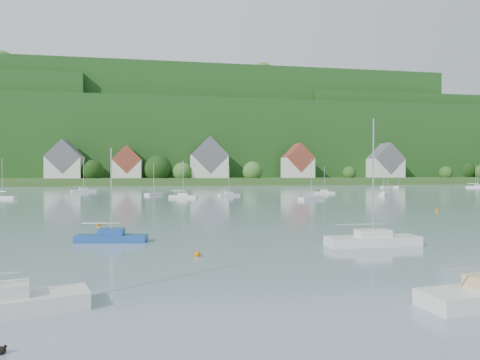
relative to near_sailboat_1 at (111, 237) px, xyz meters
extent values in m
cube|color=#2C511E|center=(18.15, 166.56, 1.09)|extent=(600.00, 60.00, 3.00)
cube|color=#123A12|center=(18.15, 241.56, 19.59)|extent=(620.00, 160.00, 40.00)
cube|color=#123A12|center=(28.15, 236.56, 27.59)|extent=(240.00, 130.00, 60.00)
cube|color=#123A12|center=(178.15, 221.56, 21.59)|extent=(200.00, 110.00, 48.00)
sphere|color=black|center=(157.50, 164.49, 5.99)|extent=(10.46, 10.46, 10.46)
sphere|color=#1F4514|center=(136.58, 151.46, 4.69)|extent=(6.45, 6.45, 6.45)
sphere|color=#2B6023|center=(11.36, 150.44, 5.25)|extent=(8.19, 8.19, 8.19)
sphere|color=#2B6023|center=(-33.81, 152.63, 4.70)|extent=(6.49, 6.49, 6.49)
sphere|color=#2B6023|center=(65.00, 158.64, 6.54)|extent=(12.16, 12.16, 12.16)
sphere|color=#2B6023|center=(41.14, 146.49, 5.43)|extent=(8.73, 8.73, 8.73)
sphere|color=black|center=(-25.72, 152.42, 5.62)|extent=(9.32, 9.32, 9.32)
sphere|color=#1F4514|center=(85.99, 148.24, 4.62)|extent=(6.24, 6.24, 6.24)
sphere|color=black|center=(107.58, 161.09, 5.24)|extent=(8.16, 8.16, 8.16)
sphere|color=black|center=(1.15, 152.91, 6.46)|extent=(11.92, 11.92, 11.92)
sphere|color=#1F4514|center=(-66.12, 229.70, 51.39)|extent=(10.29, 10.29, 10.29)
sphere|color=black|center=(-50.01, 217.94, 50.84)|extent=(7.18, 7.18, 7.18)
sphere|color=#1F4514|center=(57.65, 221.58, 59.83)|extent=(12.83, 12.83, 12.83)
sphere|color=#2B6023|center=(-21.77, 208.73, 59.02)|extent=(8.18, 8.18, 8.18)
sphere|color=#1F4514|center=(19.26, 246.21, 59.82)|extent=(12.73, 12.73, 12.73)
sphere|color=#1F4514|center=(101.55, 211.09, 59.60)|extent=(11.50, 11.50, 11.50)
sphere|color=#1F4514|center=(78.86, 241.44, 60.15)|extent=(14.65, 14.65, 14.65)
sphere|color=#2B6023|center=(57.40, 197.85, 59.68)|extent=(11.95, 11.95, 11.95)
sphere|color=#1F4514|center=(137.59, 205.13, 59.30)|extent=(9.76, 9.76, 9.76)
sphere|color=#2B6023|center=(-28.99, 240.85, 58.82)|extent=(7.07, 7.07, 7.07)
sphere|color=black|center=(14.68, 209.86, 59.03)|extent=(8.21, 8.21, 8.21)
sphere|color=#2B6023|center=(-4.67, 233.65, 59.73)|extent=(12.24, 12.24, 12.24)
sphere|color=#2B6023|center=(132.66, 209.53, 59.16)|extent=(9.00, 9.00, 9.00)
sphere|color=#2B6023|center=(-77.35, 202.45, 59.98)|extent=(13.65, 13.65, 13.65)
sphere|color=#1F4514|center=(119.18, 224.53, 58.99)|extent=(8.03, 8.03, 8.03)
sphere|color=#2B6023|center=(194.80, 224.86, 47.25)|extent=(9.52, 9.52, 9.52)
sphere|color=#2B6023|center=(118.63, 224.91, 48.21)|extent=(14.97, 14.97, 14.97)
sphere|color=black|center=(180.07, 195.41, 46.90)|extent=(7.52, 7.52, 7.52)
sphere|color=#1F4514|center=(96.82, 222.38, 47.30)|extent=(9.78, 9.78, 9.78)
sphere|color=#1F4514|center=(137.84, 221.27, 47.69)|extent=(12.02, 12.02, 12.02)
sphere|color=black|center=(156.05, 202.58, 47.61)|extent=(11.57, 11.57, 11.57)
sphere|color=#1F4514|center=(140.58, 189.29, 47.80)|extent=(12.65, 12.65, 12.65)
sphere|color=#2B6023|center=(160.79, 194.92, 47.04)|extent=(8.28, 8.28, 8.28)
sphere|color=black|center=(186.05, 230.86, 46.90)|extent=(7.47, 7.47, 7.47)
sphere|color=#2B6023|center=(117.29, 213.78, 47.25)|extent=(9.48, 9.48, 9.48)
sphere|color=black|center=(207.59, 237.77, 41.06)|extent=(8.43, 8.43, 8.43)
sphere|color=#1F4514|center=(-21.83, 228.69, 41.69)|extent=(12.01, 12.01, 12.01)
sphere|color=black|center=(200.22, 211.23, 41.96)|extent=(13.54, 13.54, 13.54)
sphere|color=black|center=(136.82, 218.91, 42.23)|extent=(15.08, 15.08, 15.08)
sphere|color=#2B6023|center=(126.56, 234.58, 42.39)|extent=(15.99, 15.99, 15.99)
sphere|color=black|center=(14.45, 238.76, 42.34)|extent=(15.72, 15.72, 15.72)
sphere|color=#2B6023|center=(236.56, 268.05, 42.07)|extent=(14.17, 14.17, 14.17)
sphere|color=#1F4514|center=(29.03, 234.48, 41.43)|extent=(10.54, 10.54, 10.54)
cube|color=silver|center=(-36.85, 153.56, 7.09)|extent=(14.00, 10.00, 9.00)
cube|color=#55555C|center=(-36.85, 153.56, 11.59)|extent=(14.00, 10.40, 14.00)
cube|color=silver|center=(-11.85, 155.56, 6.59)|extent=(12.00, 9.00, 8.00)
cube|color=brown|center=(-11.85, 155.56, 10.59)|extent=(12.00, 9.36, 12.00)
cube|color=silver|center=(23.15, 154.56, 7.59)|extent=(16.00, 11.00, 10.00)
cube|color=#55555C|center=(23.15, 154.56, 12.59)|extent=(16.00, 11.44, 16.00)
cube|color=silver|center=(63.15, 152.56, 7.09)|extent=(13.00, 10.00, 9.00)
cube|color=brown|center=(63.15, 152.56, 11.59)|extent=(13.00, 10.40, 13.00)
cube|color=silver|center=(108.15, 156.56, 7.09)|extent=(15.00, 10.00, 9.00)
cube|color=#55555C|center=(108.15, 156.56, 11.59)|extent=(15.00, 10.40, 15.00)
cube|color=#1C4590|center=(0.00, 0.00, -0.14)|extent=(5.51, 2.26, 0.54)
cube|color=#1C4590|center=(0.00, 0.00, 0.37)|extent=(2.01, 1.31, 0.50)
cylinder|color=silver|center=(0.00, 0.00, 3.47)|extent=(0.10, 0.10, 6.69)
cylinder|color=silver|center=(-0.79, 0.12, 1.02)|extent=(2.92, 0.51, 0.08)
cylinder|color=silver|center=(16.36, -18.99, 1.16)|extent=(3.66, 0.49, 0.08)
cube|color=silver|center=(19.03, -5.05, -0.07)|extent=(6.88, 1.99, 0.69)
cube|color=silver|center=(19.03, -5.05, 0.52)|extent=(2.42, 1.37, 0.50)
cylinder|color=silver|center=(19.03, -5.05, 4.57)|extent=(0.10, 0.10, 8.58)
cylinder|color=silver|center=(18.00, -5.06, 1.17)|extent=(3.78, 0.12, 0.08)
sphere|color=#CA6900|center=(40.98, 19.31, -0.41)|extent=(0.43, 0.43, 0.43)
sphere|color=#CA6900|center=(-2.56, 10.83, -0.41)|extent=(0.45, 0.45, 0.45)
sphere|color=#CA6900|center=(6.10, -6.84, -0.41)|extent=(0.42, 0.42, 0.42)
sphere|color=black|center=(-0.58, -20.62, -0.20)|extent=(0.12, 0.12, 0.12)
cube|color=silver|center=(113.92, 101.89, -0.13)|extent=(5.85, 2.20, 0.57)
cube|color=silver|center=(113.92, 101.89, 0.41)|extent=(2.11, 1.33, 0.50)
cylinder|color=silver|center=(113.92, 101.89, 3.73)|extent=(0.10, 0.10, 7.14)
cylinder|color=silver|center=(113.06, 101.98, 1.06)|extent=(3.13, 0.41, 0.08)
cube|color=silver|center=(32.31, 46.30, -0.12)|extent=(5.98, 4.36, 0.59)
cylinder|color=silver|center=(32.31, 46.30, 3.89)|extent=(0.10, 0.10, 7.42)
cylinder|color=silver|center=(31.54, 45.87, 1.08)|extent=(2.88, 1.67, 0.08)
cube|color=silver|center=(-18.01, 89.49, -0.09)|extent=(6.62, 4.33, 0.65)
cube|color=silver|center=(-18.01, 89.49, 0.48)|extent=(2.58, 2.09, 0.50)
cylinder|color=silver|center=(-18.01, 89.49, 4.27)|extent=(0.10, 0.10, 8.06)
cylinder|color=silver|center=(-18.89, 89.09, 1.13)|extent=(3.26, 1.55, 0.08)
cube|color=silver|center=(85.12, 105.20, -0.11)|extent=(5.55, 5.55, 0.61)
cylinder|color=silver|center=(85.12, 105.20, 4.04)|extent=(0.10, 0.10, 7.67)
cylinder|color=silver|center=(84.47, 104.55, 1.10)|extent=(2.44, 2.44, 0.08)
cube|color=silver|center=(53.33, 56.79, -0.18)|extent=(4.04, 4.42, 0.47)
cube|color=silver|center=(53.33, 56.79, 0.31)|extent=(1.76, 1.85, 0.50)
cylinder|color=silver|center=(53.33, 56.79, 2.99)|extent=(0.10, 0.10, 5.86)
cylinder|color=silver|center=(52.88, 56.25, 0.96)|extent=(1.73, 2.02, 0.08)
cube|color=silver|center=(1.45, 68.22, -0.13)|extent=(4.36, 5.53, 0.56)
cylinder|color=silver|center=(1.45, 68.22, 3.64)|extent=(0.10, 0.10, 6.98)
cylinder|color=silver|center=(0.99, 67.52, 1.05)|extent=(1.75, 2.62, 0.08)
cube|color=silver|center=(18.34, 62.10, -0.16)|extent=(5.30, 3.17, 0.51)
cube|color=silver|center=(18.34, 62.10, 0.35)|extent=(2.03, 1.58, 0.50)
cylinder|color=silver|center=(18.34, 62.10, 3.30)|extent=(0.10, 0.10, 6.41)
cylinder|color=silver|center=(17.62, 61.83, 1.00)|extent=(2.66, 1.08, 0.08)
cube|color=silver|center=(-28.22, 59.11, -0.11)|extent=(6.34, 3.60, 0.61)
cylinder|color=silver|center=(-28.22, 59.11, 4.02)|extent=(0.10, 0.10, 7.64)
cube|color=silver|center=(7.80, 56.30, -0.12)|extent=(6.07, 3.46, 0.59)
cube|color=silver|center=(7.80, 56.30, 0.42)|extent=(2.31, 1.75, 0.50)
cylinder|color=silver|center=(7.80, 56.30, 3.83)|extent=(0.10, 0.10, 7.32)
cylinder|color=silver|center=(6.97, 56.58, 1.07)|extent=(3.07, 1.13, 0.08)
cube|color=silver|center=(81.46, 106.14, -0.13)|extent=(5.85, 3.76, 0.57)
cylinder|color=silver|center=(81.46, 106.14, 3.72)|extent=(0.10, 0.10, 7.12)
cylinder|color=silver|center=(80.67, 105.79, 1.06)|extent=(2.90, 1.34, 0.08)
cube|color=silver|center=(110.02, 98.13, -0.11)|extent=(5.60, 5.28, 0.60)
cylinder|color=silver|center=(110.02, 98.13, 3.95)|extent=(0.10, 0.10, 7.52)
cylinder|color=silver|center=(109.35, 98.73, 1.09)|extent=(2.51, 2.28, 0.08)
cube|color=silver|center=(43.63, 68.67, -0.15)|extent=(5.32, 2.03, 0.52)
cube|color=silver|center=(43.63, 68.67, 0.36)|extent=(1.92, 1.22, 0.50)
cylinder|color=silver|center=(43.63, 68.67, 3.35)|extent=(0.10, 0.10, 6.48)
cylinder|color=silver|center=(42.85, 68.76, 1.01)|extent=(2.84, 0.40, 0.08)
camera|label=1|loc=(4.08, -34.17, 4.93)|focal=32.17mm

